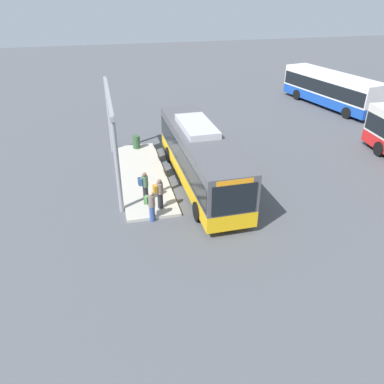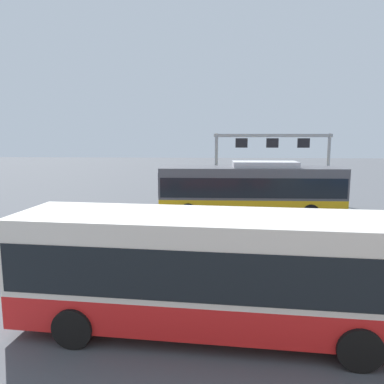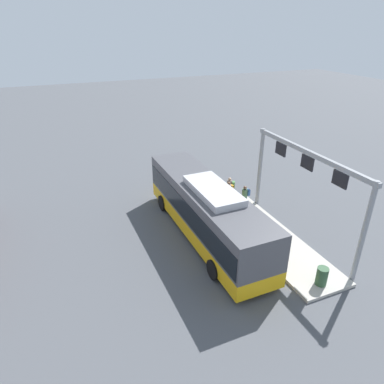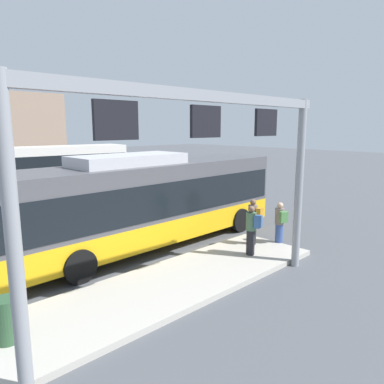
# 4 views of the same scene
# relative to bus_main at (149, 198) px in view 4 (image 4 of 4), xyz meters

# --- Properties ---
(ground_plane) EXTENTS (120.00, 120.00, 0.00)m
(ground_plane) POSITION_rel_bus_main_xyz_m (0.01, 0.00, -1.81)
(ground_plane) COLOR #4C4F54
(platform_curb) EXTENTS (10.00, 2.80, 0.16)m
(platform_curb) POSITION_rel_bus_main_xyz_m (-1.61, -3.27, -1.73)
(platform_curb) COLOR #B2ADA3
(platform_curb) RESTS_ON ground
(bus_main) EXTENTS (11.42, 2.82, 3.46)m
(bus_main) POSITION_rel_bus_main_xyz_m (0.00, 0.00, 0.00)
(bus_main) COLOR #EAAD14
(bus_main) RESTS_ON ground
(bus_background_left) EXTENTS (10.71, 3.34, 3.10)m
(bus_background_left) POSITION_rel_bus_main_xyz_m (2.16, 14.04, -0.03)
(bus_background_left) COLOR red
(bus_background_left) RESTS_ON ground
(person_boarding) EXTENTS (0.51, 0.60, 1.67)m
(person_boarding) POSITION_rel_bus_main_xyz_m (3.41, -3.41, -0.92)
(person_boarding) COLOR #334C8C
(person_boarding) RESTS_ON ground
(person_waiting_near) EXTENTS (0.41, 0.57, 1.67)m
(person_waiting_near) POSITION_rel_bus_main_xyz_m (2.55, -2.85, -0.76)
(person_waiting_near) COLOR black
(person_waiting_near) RESTS_ON platform_curb
(person_waiting_mid) EXTENTS (0.39, 0.56, 1.67)m
(person_waiting_mid) POSITION_rel_bus_main_xyz_m (1.58, -3.49, -0.76)
(person_waiting_mid) COLOR black
(person_waiting_mid) RESTS_ON platform_curb
(platform_sign_gantry) EXTENTS (8.73, 0.24, 5.20)m
(platform_sign_gantry) POSITION_rel_bus_main_xyz_m (-2.03, -4.82, 1.91)
(platform_sign_gantry) COLOR gray
(platform_sign_gantry) RESTS_ON ground
(trash_bin) EXTENTS (0.52, 0.52, 0.90)m
(trash_bin) POSITION_rel_bus_main_xyz_m (-5.94, -3.14, -1.20)
(trash_bin) COLOR #2D5133
(trash_bin) RESTS_ON platform_curb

